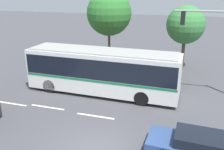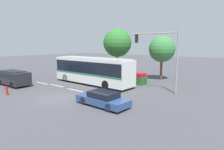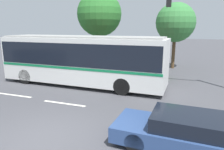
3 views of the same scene
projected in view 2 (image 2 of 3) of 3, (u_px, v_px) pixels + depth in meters
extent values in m
plane|color=#444449|center=(57.00, 98.00, 17.43)|extent=(140.00, 140.00, 0.00)
cube|color=silver|center=(92.00, 70.00, 23.53)|extent=(11.11, 2.82, 2.90)
cube|color=black|center=(92.00, 67.00, 23.46)|extent=(10.89, 2.86, 1.39)
cube|color=#147A47|center=(92.00, 73.00, 23.58)|extent=(11.01, 2.85, 0.14)
cube|color=black|center=(64.00, 65.00, 26.94)|extent=(0.11, 2.19, 1.63)
cube|color=#9D9D99|center=(92.00, 58.00, 23.29)|extent=(10.67, 2.61, 0.10)
cylinder|color=black|center=(66.00, 78.00, 25.19)|extent=(1.01, 0.32, 1.00)
cylinder|color=black|center=(79.00, 76.00, 26.94)|extent=(1.01, 0.32, 1.00)
cylinder|color=black|center=(106.00, 85.00, 20.84)|extent=(1.01, 0.32, 1.00)
cylinder|color=black|center=(119.00, 82.00, 22.59)|extent=(1.01, 0.32, 1.00)
cube|color=navy|center=(102.00, 100.00, 15.28)|extent=(4.55, 1.98, 0.52)
cube|color=black|center=(103.00, 94.00, 15.13)|extent=(2.31, 1.67, 0.47)
cylinder|color=black|center=(83.00, 101.00, 15.60)|extent=(0.64, 0.25, 0.64)
cylinder|color=black|center=(97.00, 97.00, 16.78)|extent=(0.64, 0.25, 0.64)
cylinder|color=black|center=(109.00, 108.00, 13.85)|extent=(0.64, 0.25, 0.64)
cylinder|color=black|center=(122.00, 103.00, 15.02)|extent=(0.64, 0.25, 0.64)
cube|color=#232328|center=(13.00, 77.00, 22.83)|extent=(4.77, 2.00, 1.45)
cube|color=black|center=(13.00, 75.00, 22.78)|extent=(4.58, 2.03, 0.49)
cube|color=black|center=(13.00, 71.00, 22.71)|extent=(3.34, 1.59, 0.08)
cylinder|color=black|center=(1.00, 82.00, 23.11)|extent=(0.75, 0.27, 0.74)
cylinder|color=black|center=(15.00, 80.00, 24.44)|extent=(0.75, 0.27, 0.74)
cylinder|color=black|center=(13.00, 85.00, 21.41)|extent=(0.75, 0.27, 0.74)
cylinder|color=black|center=(27.00, 83.00, 22.73)|extent=(0.75, 0.27, 0.74)
cylinder|color=gray|center=(177.00, 61.00, 18.54)|extent=(0.18, 0.18, 6.46)
cylinder|color=gray|center=(154.00, 33.00, 19.67)|extent=(5.14, 0.12, 0.12)
cube|color=black|center=(137.00, 39.00, 20.97)|extent=(0.30, 0.22, 0.90)
cylinder|color=red|center=(137.00, 36.00, 21.01)|extent=(0.18, 0.02, 0.18)
cylinder|color=yellow|center=(137.00, 39.00, 21.06)|extent=(0.18, 0.02, 0.18)
cylinder|color=green|center=(137.00, 41.00, 21.11)|extent=(0.18, 0.02, 0.18)
cube|color=#286028|center=(117.00, 77.00, 25.75)|extent=(8.41, 1.38, 0.92)
cube|color=#B7192D|center=(117.00, 72.00, 25.65)|extent=(8.24, 1.32, 0.45)
cylinder|color=brown|center=(117.00, 64.00, 30.89)|extent=(0.25, 0.25, 3.50)
sphere|color=#2D752D|center=(117.00, 43.00, 30.37)|extent=(4.47, 4.47, 4.47)
cylinder|color=brown|center=(161.00, 69.00, 26.60)|extent=(0.31, 0.31, 2.95)
sphere|color=#387F3D|center=(162.00, 49.00, 26.17)|extent=(3.57, 3.57, 3.57)
cylinder|color=red|center=(7.00, 91.00, 18.55)|extent=(0.22, 0.22, 0.70)
sphere|color=red|center=(7.00, 87.00, 18.48)|extent=(0.18, 0.18, 0.18)
cube|color=silver|center=(75.00, 90.00, 20.54)|extent=(2.40, 0.16, 0.01)
cube|color=silver|center=(57.00, 86.00, 22.77)|extent=(2.40, 0.16, 0.01)
cube|color=silver|center=(42.00, 83.00, 24.19)|extent=(2.40, 0.16, 0.01)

